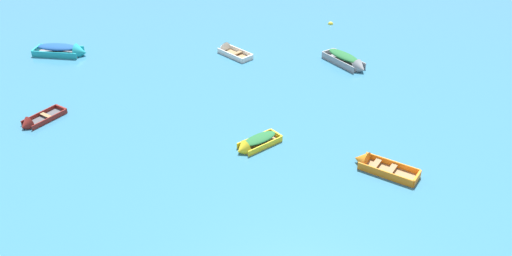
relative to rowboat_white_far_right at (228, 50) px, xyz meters
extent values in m
cube|color=#99754C|center=(0.47, -0.69, -0.12)|extent=(2.38, 2.81, 0.09)
cube|color=white|center=(0.01, -1.01, 0.02)|extent=(1.64, 2.35, 0.38)
cube|color=white|center=(0.94, -0.37, 0.02)|extent=(1.64, 2.35, 0.38)
cube|color=white|center=(1.26, -1.84, 0.02)|extent=(0.98, 0.72, 0.38)
cone|color=white|center=(-0.35, 0.51, 0.04)|extent=(1.25, 1.14, 1.08)
cube|color=#937047|center=(0.55, -0.81, 0.09)|extent=(1.00, 0.81, 0.03)
cube|color=#99754C|center=(0.17, -13.32, -0.13)|extent=(2.54, 2.00, 0.09)
cube|color=yellow|center=(0.42, -13.76, 0.00)|extent=(2.19, 1.29, 0.35)
cube|color=yellow|center=(-0.08, -12.88, 0.00)|extent=(2.19, 1.29, 0.35)
cube|color=yellow|center=(1.25, -12.71, 0.00)|extent=(0.58, 0.91, 0.35)
cone|color=yellow|center=(-0.96, -13.96, 0.02)|extent=(0.97, 1.12, 0.97)
cube|color=#937047|center=(0.28, -13.26, 0.07)|extent=(0.67, 0.91, 0.03)
ellipsoid|color=#236633|center=(0.17, -13.32, 0.27)|extent=(2.34, 1.86, 0.26)
cube|color=#99754C|center=(6.37, -17.07, -0.12)|extent=(2.83, 2.71, 0.11)
cube|color=orange|center=(5.99, -17.48, 0.05)|extent=(2.27, 2.08, 0.43)
cube|color=orange|center=(6.74, -16.66, 0.05)|extent=(2.27, 2.08, 0.43)
cube|color=orange|center=(7.48, -18.09, 0.05)|extent=(0.82, 0.88, 0.43)
cone|color=orange|center=(5.21, -16.01, 0.07)|extent=(1.23, 1.25, 1.06)
cube|color=#937047|center=(6.48, -17.18, 0.13)|extent=(0.90, 0.94, 0.03)
cube|color=#937047|center=(5.84, -16.59, 0.13)|extent=(0.90, 0.94, 0.03)
cube|color=#4C4C51|center=(-12.38, -8.27, -0.13)|extent=(2.37, 2.42, 0.08)
cube|color=maroon|center=(-12.00, -8.63, -0.02)|extent=(1.80, 1.87, 0.30)
cube|color=maroon|center=(-12.75, -7.92, -0.02)|extent=(1.80, 1.87, 0.30)
cube|color=maroon|center=(-11.50, -7.36, -0.02)|extent=(0.80, 0.77, 0.30)
cone|color=maroon|center=(-13.29, -9.22, 0.00)|extent=(1.11, 1.10, 0.98)
cube|color=#937047|center=(-12.28, -8.18, 0.04)|extent=(0.85, 0.83, 0.03)
cube|color=gray|center=(8.23, -3.45, -0.11)|extent=(2.40, 3.46, 0.12)
cube|color=gray|center=(8.77, -3.20, 0.07)|extent=(1.52, 3.16, 0.49)
cube|color=gray|center=(7.70, -3.70, 0.07)|extent=(1.52, 3.16, 0.49)
cube|color=gray|center=(7.50, -1.89, 0.07)|extent=(1.10, 0.60, 0.49)
cone|color=gray|center=(8.99, -5.08, 0.10)|extent=(1.36, 1.19, 1.13)
cube|color=#937047|center=(8.16, -3.29, 0.17)|extent=(1.11, 0.77, 0.03)
ellipsoid|color=#236633|center=(8.23, -3.45, 0.44)|extent=(2.23, 3.18, 0.36)
cube|color=gray|center=(-12.96, 1.84, -0.11)|extent=(3.65, 2.27, 0.12)
cube|color=teal|center=(-12.76, 2.51, 0.07)|extent=(3.43, 1.15, 0.48)
cube|color=teal|center=(-13.17, 1.18, 0.07)|extent=(3.43, 1.15, 0.48)
cube|color=teal|center=(-14.67, 2.38, 0.07)|extent=(0.55, 1.35, 0.48)
cone|color=teal|center=(-11.19, 1.29, 0.10)|extent=(1.18, 1.52, 1.34)
cube|color=#937047|center=(-13.14, 1.90, 0.17)|extent=(0.73, 1.31, 0.03)
ellipsoid|color=#19478C|center=(-12.96, 1.84, 0.44)|extent=(3.35, 2.12, 0.37)
sphere|color=yellow|center=(9.67, 4.68, -0.17)|extent=(0.44, 0.44, 0.44)
camera|label=1|loc=(-4.26, -38.09, 16.39)|focal=37.17mm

